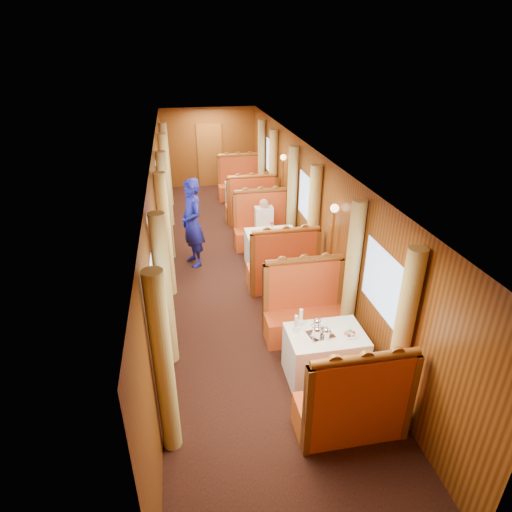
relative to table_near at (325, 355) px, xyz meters
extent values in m
cube|color=brown|center=(-0.75, 9.47, 0.62)|extent=(0.80, 0.04, 2.00)
cube|color=white|center=(0.00, 0.00, 0.00)|extent=(1.05, 0.72, 0.75)
cube|color=#A82212|center=(0.00, -0.95, -0.15)|extent=(1.30, 0.55, 0.45)
cube|color=#A82212|center=(0.00, -1.17, 0.48)|extent=(1.30, 0.12, 0.80)
cylinder|color=brown|center=(0.00, -1.17, 0.92)|extent=(1.23, 0.10, 0.10)
cube|color=#A82212|center=(0.00, 0.95, -0.15)|extent=(1.30, 0.55, 0.45)
cube|color=#A82212|center=(0.00, 1.17, 0.48)|extent=(1.30, 0.12, 0.80)
cylinder|color=brown|center=(0.00, 1.17, 0.92)|extent=(1.23, 0.10, 0.10)
cube|color=white|center=(0.00, 3.50, 0.00)|extent=(1.05, 0.72, 0.75)
cube|color=#A82212|center=(0.00, 2.55, -0.15)|extent=(1.30, 0.55, 0.45)
cube|color=#A82212|center=(0.00, 2.33, 0.48)|extent=(1.30, 0.12, 0.80)
cylinder|color=brown|center=(0.00, 2.33, 0.92)|extent=(1.23, 0.10, 0.10)
cube|color=#A82212|center=(0.00, 4.45, -0.15)|extent=(1.30, 0.55, 0.45)
cube|color=#A82212|center=(0.00, 4.67, 0.48)|extent=(1.30, 0.12, 0.80)
cylinder|color=brown|center=(0.00, 4.67, 0.92)|extent=(1.23, 0.10, 0.10)
cube|color=white|center=(0.00, 7.00, 0.00)|extent=(1.05, 0.72, 0.75)
cube|color=#A82212|center=(0.00, 6.05, -0.15)|extent=(1.30, 0.55, 0.45)
cube|color=#A82212|center=(0.00, 5.83, 0.48)|extent=(1.30, 0.12, 0.80)
cylinder|color=brown|center=(0.00, 5.83, 0.92)|extent=(1.23, 0.10, 0.10)
cube|color=#A82212|center=(0.00, 7.95, -0.15)|extent=(1.30, 0.55, 0.45)
cube|color=#A82212|center=(0.00, 8.16, 0.48)|extent=(1.30, 0.12, 0.80)
cylinder|color=brown|center=(0.00, 8.16, 0.92)|extent=(1.23, 0.10, 0.10)
cube|color=silver|center=(-0.09, -0.01, 0.38)|extent=(0.38, 0.31, 0.01)
cylinder|color=white|center=(0.30, -0.09, 0.38)|extent=(0.23, 0.23, 0.01)
cylinder|color=white|center=(-0.40, 0.11, 0.42)|extent=(0.08, 0.08, 0.08)
cylinder|color=white|center=(-0.40, 0.11, 0.55)|extent=(0.05, 0.05, 0.18)
cylinder|color=white|center=(-0.30, 0.25, 0.42)|extent=(0.08, 0.08, 0.08)
cylinder|color=white|center=(-0.30, 0.25, 0.55)|extent=(0.05, 0.05, 0.18)
cylinder|color=silver|center=(-0.01, 3.47, 0.45)|extent=(0.06, 0.06, 0.14)
cylinder|color=silver|center=(0.02, 6.97, 0.45)|extent=(0.06, 0.06, 0.14)
cylinder|color=#D3BD6C|center=(-2.13, -0.78, 0.80)|extent=(0.22, 0.22, 2.35)
cylinder|color=#D3BD6C|center=(-2.13, 0.78, 0.80)|extent=(0.22, 0.22, 2.35)
cylinder|color=#D3BD6C|center=(0.63, -0.78, 0.80)|extent=(0.22, 0.22, 2.35)
cylinder|color=#D3BD6C|center=(0.63, 0.78, 0.80)|extent=(0.22, 0.22, 2.35)
cylinder|color=#D3BD6C|center=(-2.13, 2.72, 0.80)|extent=(0.22, 0.22, 2.35)
cylinder|color=#D3BD6C|center=(-2.13, 4.28, 0.80)|extent=(0.22, 0.22, 2.35)
cylinder|color=#D3BD6C|center=(0.63, 2.72, 0.80)|extent=(0.22, 0.22, 2.35)
cylinder|color=#D3BD6C|center=(0.63, 4.28, 0.80)|extent=(0.22, 0.22, 2.35)
cylinder|color=#D3BD6C|center=(-2.13, 6.22, 0.80)|extent=(0.22, 0.22, 2.35)
cylinder|color=#D3BD6C|center=(-2.13, 7.78, 0.80)|extent=(0.22, 0.22, 2.35)
cylinder|color=#D3BD6C|center=(0.63, 6.22, 0.80)|extent=(0.22, 0.22, 2.35)
cylinder|color=#D3BD6C|center=(0.63, 7.78, 0.80)|extent=(0.22, 0.22, 2.35)
cylinder|color=#BF8C3F|center=(-2.15, 1.75, 0.55)|extent=(0.04, 0.04, 1.85)
sphere|color=#FFD18C|center=(-2.15, 1.75, 1.50)|extent=(0.14, 0.14, 0.14)
cylinder|color=#BF8C3F|center=(0.65, 1.75, 0.55)|extent=(0.04, 0.04, 1.85)
sphere|color=#FFD18C|center=(0.65, 1.75, 1.50)|extent=(0.14, 0.14, 0.14)
cylinder|color=#BF8C3F|center=(-2.15, 5.25, 0.55)|extent=(0.04, 0.04, 1.85)
sphere|color=#FFD18C|center=(-2.15, 5.25, 1.50)|extent=(0.14, 0.14, 0.14)
cylinder|color=#BF8C3F|center=(0.65, 5.25, 0.55)|extent=(0.04, 0.04, 1.85)
sphere|color=#FFD18C|center=(0.65, 5.25, 1.50)|extent=(0.14, 0.14, 0.14)
imported|color=navy|center=(-1.61, 3.86, 0.57)|extent=(0.66, 0.80, 1.88)
cube|color=beige|center=(0.00, 4.31, 0.38)|extent=(0.40, 0.24, 0.55)
sphere|color=tan|center=(0.00, 4.31, 0.74)|extent=(0.20, 0.20, 0.20)
cube|color=beige|center=(0.00, 4.14, 0.15)|extent=(0.36, 0.30, 0.14)
camera|label=1|loc=(-1.80, -4.47, 3.92)|focal=30.00mm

